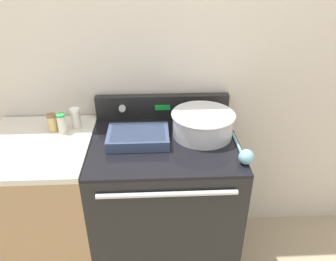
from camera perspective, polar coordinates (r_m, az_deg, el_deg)
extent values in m
cube|color=beige|center=(1.93, -1.11, 12.46)|extent=(8.00, 0.05, 2.50)
cube|color=black|center=(2.02, -0.56, -13.17)|extent=(0.79, 0.63, 0.88)
cube|color=black|center=(1.75, -0.63, -2.24)|extent=(0.79, 0.63, 0.02)
cylinder|color=silver|center=(1.52, -0.11, -11.06)|extent=(0.65, 0.02, 0.02)
cube|color=black|center=(1.97, -0.97, 4.22)|extent=(0.79, 0.05, 0.15)
cylinder|color=white|center=(1.95, -7.98, 3.81)|extent=(0.04, 0.02, 0.04)
cylinder|color=white|center=(1.96, 6.05, 4.11)|extent=(0.04, 0.02, 0.04)
cube|color=green|center=(1.94, -0.94, 4.02)|extent=(0.09, 0.01, 0.03)
cube|color=tan|center=(2.12, -19.79, -13.03)|extent=(0.57, 0.63, 0.88)
cube|color=silver|center=(1.86, -22.12, -2.45)|extent=(0.57, 0.63, 0.03)
cylinder|color=silver|center=(1.79, 6.07, 1.08)|extent=(0.33, 0.33, 0.13)
torus|color=silver|center=(1.76, 6.17, 2.82)|extent=(0.35, 0.35, 0.01)
cylinder|color=beige|center=(1.77, 6.15, 2.44)|extent=(0.30, 0.30, 0.02)
cube|color=#38476B|center=(1.74, -5.23, -1.12)|extent=(0.32, 0.23, 0.06)
cube|color=#B2894C|center=(1.74, -5.25, -0.76)|extent=(0.29, 0.20, 0.03)
cylinder|color=#7AB2C6|center=(1.73, 12.22, -2.80)|extent=(0.01, 0.28, 0.01)
sphere|color=#7AB2C6|center=(1.60, 13.49, -4.51)|extent=(0.07, 0.07, 0.07)
cylinder|color=beige|center=(1.91, -15.74, 1.96)|extent=(0.05, 0.05, 0.10)
cylinder|color=white|center=(1.89, -15.97, 3.52)|extent=(0.05, 0.05, 0.01)
cylinder|color=beige|center=(1.88, -17.97, 1.00)|extent=(0.05, 0.05, 0.10)
cylinder|color=green|center=(1.85, -18.23, 2.55)|extent=(0.05, 0.05, 0.01)
cylinder|color=tan|center=(1.92, -19.48, 1.15)|extent=(0.05, 0.05, 0.09)
cylinder|color=brown|center=(1.90, -19.72, 2.46)|extent=(0.05, 0.05, 0.01)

